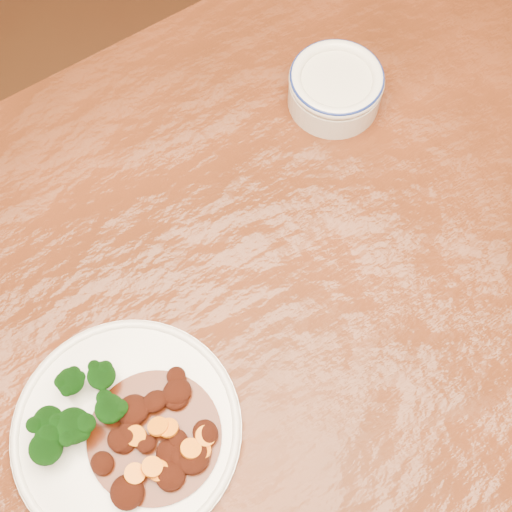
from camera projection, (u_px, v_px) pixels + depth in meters
ground at (260, 429)px, 1.53m from camera, size 4.00×4.00×0.00m
dining_table at (263, 331)px, 0.92m from camera, size 1.53×0.95×0.75m
dinner_plate at (127, 430)px, 0.78m from camera, size 0.25×0.25×0.02m
broccoli_florets at (73, 415)px, 0.76m from camera, size 0.12×0.08×0.04m
mince_stew at (158, 438)px, 0.76m from camera, size 0.15×0.15×0.03m
dip_bowl at (335, 87)px, 0.94m from camera, size 0.13×0.13×0.06m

